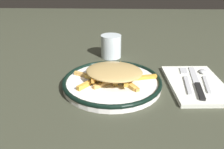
{
  "coord_description": "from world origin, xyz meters",
  "views": [
    {
      "loc": [
        0.02,
        -0.61,
        0.33
      ],
      "look_at": [
        0.0,
        0.0,
        0.04
      ],
      "focal_mm": 37.53,
      "sensor_mm": 36.0,
      "label": 1
    }
  ],
  "objects_px": {
    "napkin": "(196,84)",
    "water_glass": "(111,46)",
    "fork": "(186,80)",
    "fries_heap": "(113,73)",
    "knife": "(197,84)",
    "spoon": "(204,76)",
    "plate": "(112,82)"
  },
  "relations": [
    {
      "from": "plate",
      "to": "knife",
      "type": "xyz_separation_m",
      "value": [
        0.25,
        -0.01,
        0.0
      ]
    },
    {
      "from": "fork",
      "to": "water_glass",
      "type": "bearing_deg",
      "value": 137.01
    },
    {
      "from": "napkin",
      "to": "knife",
      "type": "bearing_deg",
      "value": -97.34
    },
    {
      "from": "plate",
      "to": "napkin",
      "type": "height_order",
      "value": "plate"
    },
    {
      "from": "fork",
      "to": "knife",
      "type": "distance_m",
      "value": 0.04
    },
    {
      "from": "knife",
      "to": "water_glass",
      "type": "distance_m",
      "value": 0.36
    },
    {
      "from": "napkin",
      "to": "fork",
      "type": "height_order",
      "value": "fork"
    },
    {
      "from": "spoon",
      "to": "water_glass",
      "type": "xyz_separation_m",
      "value": [
        -0.29,
        0.2,
        0.03
      ]
    },
    {
      "from": "plate",
      "to": "fries_heap",
      "type": "bearing_deg",
      "value": -40.57
    },
    {
      "from": "napkin",
      "to": "plate",
      "type": "bearing_deg",
      "value": -177.59
    },
    {
      "from": "knife",
      "to": "water_glass",
      "type": "relative_size",
      "value": 2.45
    },
    {
      "from": "fork",
      "to": "spoon",
      "type": "distance_m",
      "value": 0.06
    },
    {
      "from": "fries_heap",
      "to": "spoon",
      "type": "distance_m",
      "value": 0.28
    },
    {
      "from": "plate",
      "to": "napkin",
      "type": "bearing_deg",
      "value": 2.41
    },
    {
      "from": "plate",
      "to": "water_glass",
      "type": "distance_m",
      "value": 0.24
    },
    {
      "from": "knife",
      "to": "spoon",
      "type": "bearing_deg",
      "value": 55.63
    },
    {
      "from": "fries_heap",
      "to": "spoon",
      "type": "xyz_separation_m",
      "value": [
        0.28,
        0.05,
        -0.03
      ]
    },
    {
      "from": "plate",
      "to": "fork",
      "type": "bearing_deg",
      "value": 5.81
    },
    {
      "from": "fries_heap",
      "to": "knife",
      "type": "bearing_deg",
      "value": -1.08
    },
    {
      "from": "fries_heap",
      "to": "knife",
      "type": "height_order",
      "value": "fries_heap"
    },
    {
      "from": "spoon",
      "to": "napkin",
      "type": "bearing_deg",
      "value": -134.62
    },
    {
      "from": "fries_heap",
      "to": "water_glass",
      "type": "xyz_separation_m",
      "value": [
        -0.02,
        0.24,
        -0.0
      ]
    },
    {
      "from": "fork",
      "to": "water_glass",
      "type": "xyz_separation_m",
      "value": [
        -0.23,
        0.22,
        0.03
      ]
    },
    {
      "from": "fork",
      "to": "spoon",
      "type": "relative_size",
      "value": 1.16
    },
    {
      "from": "plate",
      "to": "fork",
      "type": "distance_m",
      "value": 0.22
    },
    {
      "from": "napkin",
      "to": "water_glass",
      "type": "bearing_deg",
      "value": 138.53
    },
    {
      "from": "knife",
      "to": "spoon",
      "type": "xyz_separation_m",
      "value": [
        0.04,
        0.05,
        0.0
      ]
    },
    {
      "from": "fork",
      "to": "knife",
      "type": "xyz_separation_m",
      "value": [
        0.02,
        -0.03,
        0.0
      ]
    },
    {
      "from": "fries_heap",
      "to": "napkin",
      "type": "distance_m",
      "value": 0.25
    },
    {
      "from": "fries_heap",
      "to": "napkin",
      "type": "xyz_separation_m",
      "value": [
        0.24,
        0.01,
        -0.04
      ]
    },
    {
      "from": "napkin",
      "to": "water_glass",
      "type": "relative_size",
      "value": 2.79
    },
    {
      "from": "knife",
      "to": "fork",
      "type": "bearing_deg",
      "value": 127.96
    }
  ]
}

